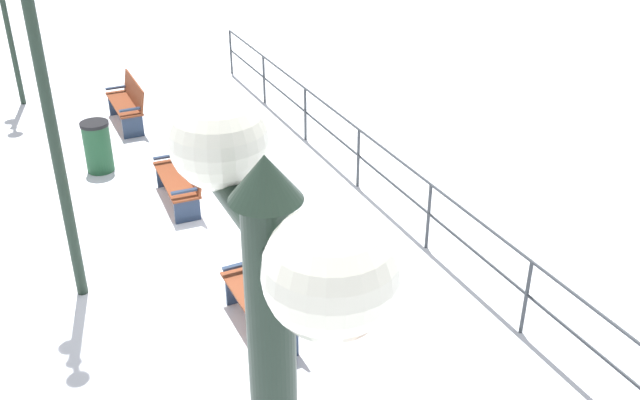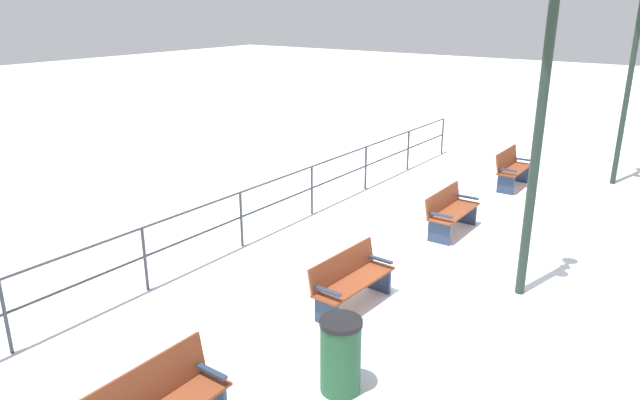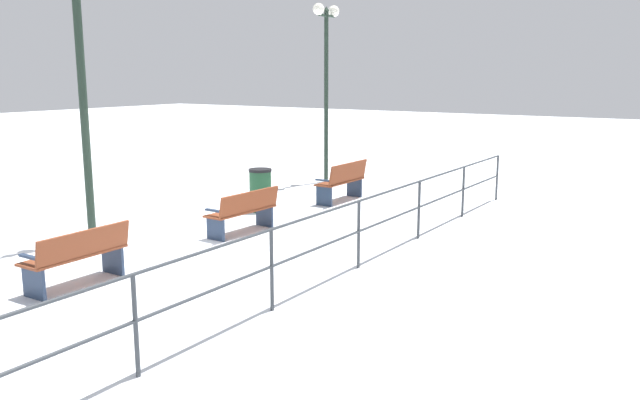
# 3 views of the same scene
# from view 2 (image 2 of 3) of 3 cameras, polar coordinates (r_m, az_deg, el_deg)

# --- Properties ---
(ground_plane) EXTENTS (80.00, 80.00, 0.00)m
(ground_plane) POSITION_cam_2_polar(r_m,az_deg,el_deg) (10.59, 8.63, -6.19)
(ground_plane) COLOR white
(ground_plane) RESTS_ON ground
(bench_second) EXTENTS (0.58, 1.59, 0.84)m
(bench_second) POSITION_cam_2_polar(r_m,az_deg,el_deg) (8.95, 3.00, -7.67)
(bench_second) COLOR brown
(bench_second) RESTS_ON ground
(bench_third) EXTENTS (0.57, 1.53, 0.86)m
(bench_third) POSITION_cam_2_polar(r_m,az_deg,el_deg) (12.02, 12.51, -1.02)
(bench_third) COLOR brown
(bench_third) RESTS_ON ground
(bench_fourth) EXTENTS (0.52, 1.42, 0.94)m
(bench_fourth) POSITION_cam_2_polar(r_m,az_deg,el_deg) (15.37, 18.06, 2.95)
(bench_fourth) COLOR brown
(bench_fourth) RESTS_ON ground
(lamppost_middle) EXTENTS (0.28, 0.92, 4.93)m
(lamppost_middle) POSITION_cam_2_polar(r_m,az_deg,el_deg) (9.10, 20.84, 10.00)
(lamppost_middle) COLOR #1E2D23
(lamppost_middle) RESTS_ON ground
(lamppost_far) EXTENTS (0.29, 1.01, 5.24)m
(lamppost_far) POSITION_cam_2_polar(r_m,az_deg,el_deg) (16.25, 28.25, 13.38)
(lamppost_far) COLOR #1E2D23
(lamppost_far) RESTS_ON ground
(waterfront_railing) EXTENTS (0.05, 15.59, 1.09)m
(waterfront_railing) POSITION_cam_2_polar(r_m,az_deg,el_deg) (11.85, -4.00, 0.55)
(waterfront_railing) COLOR #383D42
(waterfront_railing) RESTS_ON ground
(trash_bin) EXTENTS (0.51, 0.51, 0.94)m
(trash_bin) POSITION_cam_2_polar(r_m,az_deg,el_deg) (7.15, 2.00, -14.79)
(trash_bin) COLOR #1E4C2D
(trash_bin) RESTS_ON ground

